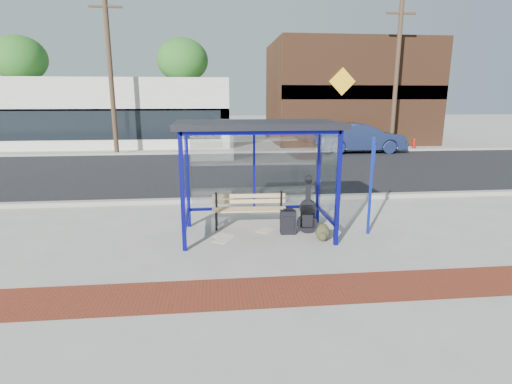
{
  "coord_description": "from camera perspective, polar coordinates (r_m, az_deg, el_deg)",
  "views": [
    {
      "loc": [
        -0.88,
        -8.13,
        2.88
      ],
      "look_at": [
        -0.01,
        0.2,
        0.91
      ],
      "focal_mm": 28.0,
      "sensor_mm": 36.0,
      "label": 1
    }
  ],
  "objects": [
    {
      "name": "newspaper_b",
      "position": [
        8.38,
        -4.74,
        -6.86
      ],
      "size": [
        0.5,
        0.53,
        0.01
      ],
      "primitive_type": "cube",
      "rotation": [
        0.0,
        0.0,
        -2.1
      ],
      "color": "white",
      "rests_on": "ground"
    },
    {
      "name": "bus_shelter",
      "position": [
        8.28,
        0.18,
        7.66
      ],
      "size": [
        3.3,
        1.8,
        2.42
      ],
      "color": "#0B0C7D",
      "rests_on": "ground"
    },
    {
      "name": "ground",
      "position": [
        8.67,
        0.22,
        -6.14
      ],
      "size": [
        120.0,
        120.0,
        0.0
      ],
      "primitive_type": "plane",
      "color": "#B2ADA0",
      "rests_on": "ground"
    },
    {
      "name": "tree_left",
      "position": [
        32.96,
        -30.67,
        15.99
      ],
      "size": [
        3.6,
        3.6,
        7.03
      ],
      "color": "#4C3826",
      "rests_on": "ground"
    },
    {
      "name": "street_asphalt",
      "position": [
        16.4,
        -2.77,
        3.16
      ],
      "size": [
        60.0,
        10.0,
        0.0
      ],
      "primitive_type": "cube",
      "color": "black",
      "rests_on": "ground"
    },
    {
      "name": "newspaper_c",
      "position": [
        8.93,
        1.32,
        -5.53
      ],
      "size": [
        0.48,
        0.49,
        0.01
      ],
      "primitive_type": "cube",
      "rotation": [
        0.0,
        0.0,
        0.87
      ],
      "color": "white",
      "rests_on": "ground"
    },
    {
      "name": "suitcase",
      "position": [
        8.68,
        4.58,
        -4.32
      ],
      "size": [
        0.34,
        0.23,
        0.57
      ],
      "rotation": [
        0.0,
        0.0,
        -0.05
      ],
      "color": "black",
      "rests_on": "ground"
    },
    {
      "name": "utility_pole_east",
      "position": [
        23.72,
        19.43,
        15.53
      ],
      "size": [
        1.6,
        0.24,
        8.0
      ],
      "color": "#4C3826",
      "rests_on": "ground"
    },
    {
      "name": "newspaper_a",
      "position": [
        8.6,
        -4.53,
        -6.32
      ],
      "size": [
        0.52,
        0.5,
        0.01
      ],
      "primitive_type": "cube",
      "rotation": [
        0.0,
        0.0,
        -0.63
      ],
      "color": "white",
      "rests_on": "ground"
    },
    {
      "name": "tree_right",
      "position": [
        33.06,
        18.82,
        17.07
      ],
      "size": [
        3.6,
        3.6,
        7.03
      ],
      "color": "#4C3826",
      "rests_on": "ground"
    },
    {
      "name": "fire_hydrant",
      "position": [
        24.58,
        21.64,
        6.46
      ],
      "size": [
        0.29,
        0.19,
        0.65
      ],
      "rotation": [
        0.0,
        0.0,
        0.2
      ],
      "color": "#AA180C",
      "rests_on": "ground"
    },
    {
      "name": "storefront_white",
      "position": [
        27.36,
        -23.6,
        10.35
      ],
      "size": [
        18.0,
        6.04,
        4.0
      ],
      "color": "silver",
      "rests_on": "ground"
    },
    {
      "name": "tree_mid",
      "position": [
        30.31,
        -10.44,
        17.95
      ],
      "size": [
        3.6,
        3.6,
        7.03
      ],
      "color": "#4C3826",
      "rests_on": "ground"
    },
    {
      "name": "bench",
      "position": [
        9.1,
        -0.98,
        -2.23
      ],
      "size": [
        1.7,
        0.46,
        0.79
      ],
      "rotation": [
        0.0,
        0.0,
        -0.03
      ],
      "color": "black",
      "rests_on": "ground"
    },
    {
      "name": "sign_post",
      "position": [
        8.78,
        16.17,
        1.59
      ],
      "size": [
        0.13,
        0.25,
        2.1
      ],
      "rotation": [
        0.0,
        0.0,
        -0.39
      ],
      "color": "navy",
      "rests_on": "ground"
    },
    {
      "name": "utility_pole_west",
      "position": [
        22.16,
        -20.06,
        15.69
      ],
      "size": [
        1.6,
        0.24,
        8.0
      ],
      "color": "#4C3826",
      "rests_on": "ground"
    },
    {
      "name": "curb_far",
      "position": [
        21.43,
        -3.55,
        5.7
      ],
      "size": [
        60.0,
        0.25,
        0.12
      ],
      "primitive_type": "cube",
      "color": "gray",
      "rests_on": "ground"
    },
    {
      "name": "brick_paver_strip",
      "position": [
        6.29,
        2.84,
        -13.96
      ],
      "size": [
        60.0,
        1.0,
        0.01
      ],
      "primitive_type": "cube",
      "color": "maroon",
      "rests_on": "ground"
    },
    {
      "name": "guitar_bag",
      "position": [
        8.75,
        7.39,
        -3.05
      ],
      "size": [
        0.45,
        0.21,
        1.2
      ],
      "rotation": [
        0.0,
        0.0,
        -0.19
      ],
      "color": "black",
      "rests_on": "ground"
    },
    {
      "name": "parked_car",
      "position": [
        22.32,
        14.62,
        7.47
      ],
      "size": [
        4.78,
        1.74,
        1.57
      ],
      "primitive_type": "imported",
      "rotation": [
        0.0,
        0.0,
        1.59
      ],
      "color": "#1C284F",
      "rests_on": "ground"
    },
    {
      "name": "storefront_brown",
      "position": [
        28.06,
        12.88,
        13.62
      ],
      "size": [
        10.0,
        7.08,
        6.4
      ],
      "color": "#59331E",
      "rests_on": "ground"
    },
    {
      "name": "backpack",
      "position": [
        8.37,
        9.52,
        -5.84
      ],
      "size": [
        0.34,
        0.32,
        0.35
      ],
      "rotation": [
        0.0,
        0.0,
        -0.25
      ],
      "color": "#2F2E1A",
      "rests_on": "ground"
    },
    {
      "name": "curb_near",
      "position": [
        11.42,
        -1.33,
        -1.03
      ],
      "size": [
        60.0,
        0.25,
        0.12
      ],
      "primitive_type": "cube",
      "color": "gray",
      "rests_on": "ground"
    },
    {
      "name": "far_sidewalk",
      "position": [
        23.32,
        -3.75,
        6.17
      ],
      "size": [
        60.0,
        4.0,
        0.01
      ],
      "primitive_type": "cube",
      "color": "#B2ADA0",
      "rests_on": "ground"
    }
  ]
}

